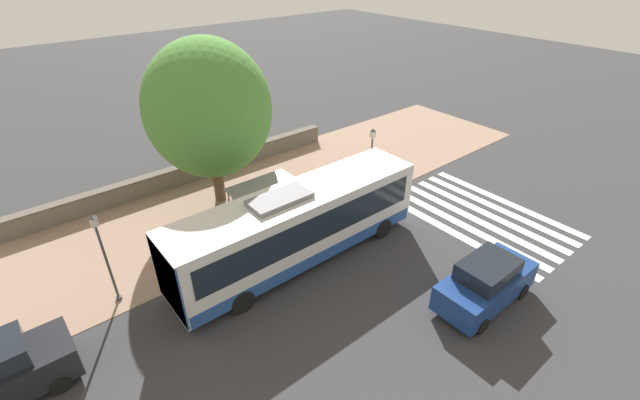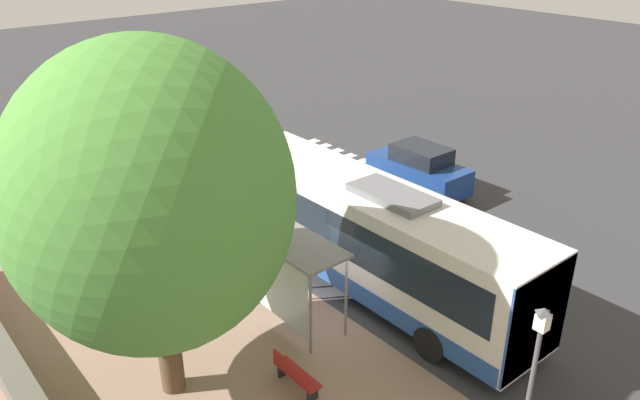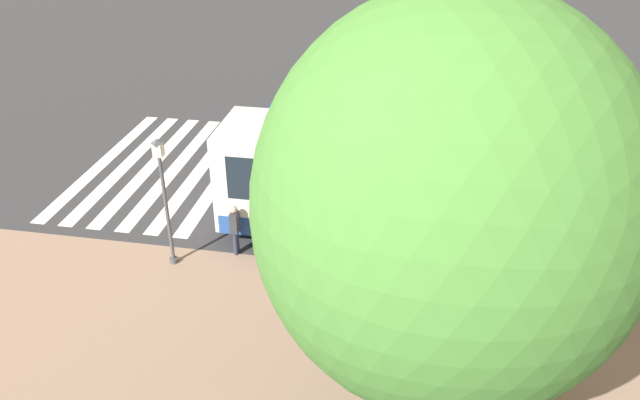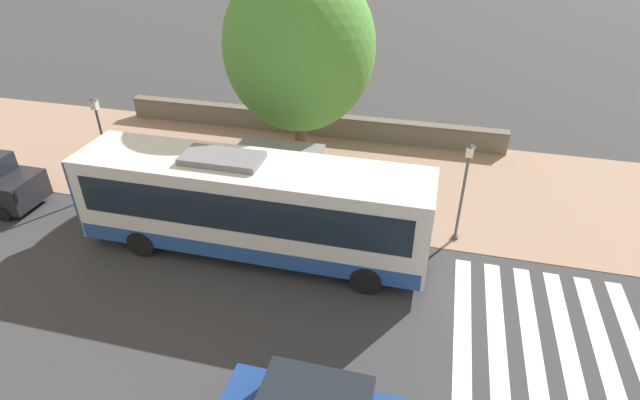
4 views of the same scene
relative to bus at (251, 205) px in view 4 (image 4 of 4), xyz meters
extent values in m
plane|color=#353538|center=(-1.65, -0.82, -1.89)|extent=(120.00, 120.00, 0.00)
cube|color=#937560|center=(-6.15, -0.82, -1.88)|extent=(9.00, 44.00, 0.02)
cube|color=silver|center=(3.35, 7.22, -1.88)|extent=(9.00, 0.50, 0.01)
cube|color=silver|center=(3.35, 8.17, -1.88)|extent=(9.00, 0.50, 0.01)
cube|color=silver|center=(3.35, 9.12, -1.88)|extent=(9.00, 0.50, 0.01)
cube|color=silver|center=(3.35, 10.07, -1.88)|extent=(9.00, 0.50, 0.01)
cube|color=silver|center=(3.35, 11.02, -1.88)|extent=(9.00, 0.50, 0.01)
cube|color=#6B6356|center=(-10.20, -0.82, -1.36)|extent=(0.50, 20.00, 1.05)
cube|color=#5B5449|center=(-10.20, -0.82, -0.80)|extent=(0.60, 20.00, 0.08)
cube|color=silver|center=(0.00, 0.02, 0.05)|extent=(2.59, 11.94, 2.97)
cube|color=black|center=(0.00, 0.02, 0.44)|extent=(2.63, 10.98, 1.31)
cube|color=#264C93|center=(0.00, 0.02, -1.14)|extent=(2.63, 11.70, 0.59)
cube|color=#264C93|center=(0.00, -5.92, 0.05)|extent=(2.63, 0.06, 2.85)
cube|color=black|center=(0.00, 5.95, 1.24)|extent=(1.94, 0.08, 0.42)
cube|color=slate|center=(0.00, -0.88, 1.65)|extent=(1.29, 2.63, 0.22)
cylinder|color=black|center=(-1.21, 4.20, -1.39)|extent=(0.30, 1.00, 1.00)
cylinder|color=black|center=(1.21, 4.20, -1.39)|extent=(0.30, 1.00, 1.00)
cylinder|color=black|center=(-1.21, -3.68, -1.39)|extent=(0.30, 1.00, 1.00)
cylinder|color=black|center=(1.21, -3.68, -1.39)|extent=(0.30, 1.00, 1.00)
cylinder|color=slate|center=(-2.27, -1.45, -0.61)|extent=(0.08, 0.08, 2.55)
cylinder|color=slate|center=(-2.27, 1.55, -0.61)|extent=(0.08, 0.08, 2.55)
cylinder|color=slate|center=(-3.53, -1.45, -0.61)|extent=(0.08, 0.08, 2.55)
cylinder|color=slate|center=(-3.53, 1.55, -0.61)|extent=(0.08, 0.08, 2.55)
cube|color=slate|center=(-2.90, 0.05, 0.70)|extent=(1.57, 3.30, 0.08)
cube|color=silver|center=(-3.51, 0.05, -0.48)|extent=(0.03, 2.70, 2.04)
cylinder|color=#2D3347|center=(-1.69, 5.26, -1.50)|extent=(0.12, 0.12, 0.76)
cylinder|color=#2D3347|center=(-1.53, 5.26, -1.50)|extent=(0.12, 0.12, 0.76)
cube|color=#333338|center=(-1.61, 5.26, -0.81)|extent=(0.34, 0.22, 0.62)
sphere|color=tan|center=(-1.61, 5.26, -0.40)|extent=(0.21, 0.21, 0.21)
cube|color=maroon|center=(-4.66, -2.31, -1.44)|extent=(0.40, 1.50, 0.06)
cube|color=maroon|center=(-4.83, -2.31, -1.21)|extent=(0.04, 1.50, 0.40)
cube|color=black|center=(-4.66, -2.91, -1.66)|extent=(0.32, 0.06, 0.45)
cube|color=black|center=(-4.66, -1.71, -1.66)|extent=(0.32, 0.06, 0.45)
cylinder|color=#4C4C51|center=(-2.53, -7.30, -1.81)|extent=(0.24, 0.24, 0.16)
cylinder|color=#4C4C51|center=(-2.53, -7.30, -0.06)|extent=(0.10, 0.10, 3.65)
cube|color=silver|center=(-2.53, -7.30, 1.94)|extent=(0.24, 0.24, 0.35)
pyramid|color=#4C4C51|center=(-2.53, -7.30, 2.18)|extent=(0.28, 0.28, 0.14)
cylinder|color=#4C4C51|center=(-2.39, 6.90, -1.81)|extent=(0.24, 0.24, 0.16)
cylinder|color=#4C4C51|center=(-2.39, 6.90, -0.19)|extent=(0.10, 0.10, 3.39)
cube|color=silver|center=(-2.39, 6.90, 1.67)|extent=(0.24, 0.24, 0.35)
pyramid|color=#4C4C51|center=(-2.39, 6.90, 1.92)|extent=(0.28, 0.28, 0.14)
cylinder|color=brown|center=(-7.05, -0.27, -0.11)|extent=(0.59, 0.59, 3.54)
ellipsoid|color=#4C8C38|center=(-7.05, -0.27, 3.42)|extent=(6.41, 6.41, 7.05)
cylinder|color=black|center=(-1.20, -10.04, -1.57)|extent=(0.22, 0.64, 0.64)
cylinder|color=black|center=(0.59, -10.04, -1.57)|extent=(0.22, 0.64, 0.64)
cylinder|color=black|center=(5.98, 2.65, -1.57)|extent=(0.22, 0.64, 0.64)
camera|label=1|loc=(12.61, -9.05, 10.65)|focal=24.00mm
camera|label=2|loc=(-12.12, -12.13, 9.07)|focal=35.00mm
camera|label=3|loc=(-16.02, 0.22, 8.51)|focal=35.00mm
camera|label=4|loc=(13.22, 5.70, 8.98)|focal=28.00mm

